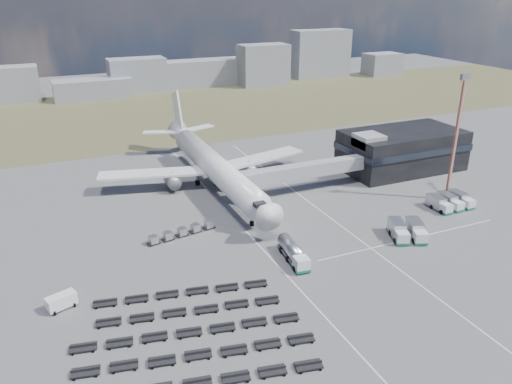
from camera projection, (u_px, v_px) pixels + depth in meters
name	position (u px, v px, depth m)	size (l,w,h in m)	color
ground	(271.00, 246.00, 90.36)	(420.00, 420.00, 0.00)	#565659
grass_strip	(144.00, 114.00, 183.39)	(420.00, 90.00, 0.01)	brown
lane_markings	(310.00, 229.00, 96.52)	(47.12, 110.00, 0.01)	silver
terminal	(401.00, 149.00, 126.36)	(30.40, 16.40, 11.00)	black
jet_bridge	(297.00, 172.00, 111.60)	(30.30, 3.80, 7.05)	#939399
airliner	(212.00, 164.00, 115.71)	(51.59, 64.53, 17.62)	white
skyline	(107.00, 76.00, 212.54)	(295.25, 22.25, 23.22)	gray
fuel_tanker	(293.00, 253.00, 84.94)	(3.50, 9.87, 3.12)	white
pushback_tug	(272.00, 221.00, 98.35)	(2.88, 1.62, 1.34)	white
utility_van	(61.00, 302.00, 72.46)	(4.21, 1.90, 2.25)	white
catering_truck	(225.00, 181.00, 116.18)	(4.36, 7.22, 3.10)	white
service_trucks_near	(407.00, 231.00, 92.66)	(7.95, 8.58, 2.79)	white
service_trucks_far	(450.00, 202.00, 105.51)	(8.29, 6.29, 2.51)	white
uld_row	(182.00, 232.00, 93.51)	(13.79, 3.85, 1.51)	black
baggage_dollies	(189.00, 333.00, 66.97)	(33.53, 26.11, 0.82)	black
floodlight_mast	(455.00, 139.00, 104.97)	(2.60, 2.11, 27.36)	#AB2D1B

